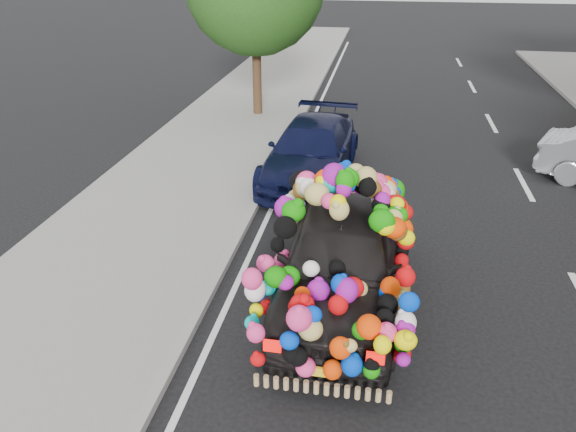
% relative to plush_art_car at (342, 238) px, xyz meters
% --- Properties ---
extents(ground, '(100.00, 100.00, 0.00)m').
position_rel_plush_art_car_xyz_m(ground, '(0.28, 0.45, -1.12)').
color(ground, black).
rests_on(ground, ground).
extents(sidewalk, '(4.00, 60.00, 0.12)m').
position_rel_plush_art_car_xyz_m(sidewalk, '(-4.02, 0.45, -1.06)').
color(sidewalk, gray).
rests_on(sidewalk, ground).
extents(kerb, '(0.15, 60.00, 0.13)m').
position_rel_plush_art_car_xyz_m(kerb, '(-2.07, 0.45, -1.05)').
color(kerb, gray).
rests_on(kerb, ground).
extents(plush_art_car, '(2.21, 4.71, 2.18)m').
position_rel_plush_art_car_xyz_m(plush_art_car, '(0.00, 0.00, 0.00)').
color(plush_art_car, black).
rests_on(plush_art_car, ground).
extents(navy_sedan, '(2.20, 4.70, 1.33)m').
position_rel_plush_art_car_xyz_m(navy_sedan, '(-1.14, 5.09, -0.45)').
color(navy_sedan, black).
rests_on(navy_sedan, ground).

